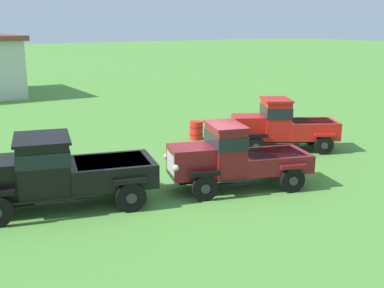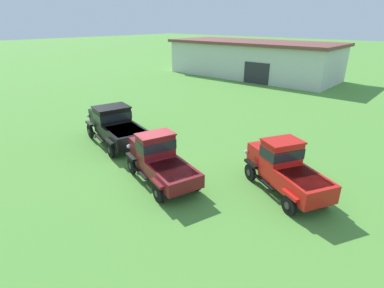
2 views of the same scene
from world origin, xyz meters
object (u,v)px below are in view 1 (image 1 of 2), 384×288
vintage_truck_foreground_near (55,170)px  vintage_truck_second_in_line (234,157)px  vintage_truck_midrow_center (282,125)px  oil_drum_beside_row (196,130)px

vintage_truck_foreground_near → vintage_truck_second_in_line: (5.42, -1.43, -0.07)m
vintage_truck_foreground_near → vintage_truck_midrow_center: vintage_truck_midrow_center is taller
vintage_truck_foreground_near → oil_drum_beside_row: size_ratio=6.95×
vintage_truck_foreground_near → oil_drum_beside_row: vintage_truck_foreground_near is taller
oil_drum_beside_row → vintage_truck_second_in_line: bearing=-112.4°
vintage_truck_second_in_line → vintage_truck_midrow_center: (4.70, 2.86, 0.03)m
vintage_truck_foreground_near → oil_drum_beside_row: 9.52m
vintage_truck_foreground_near → vintage_truck_second_in_line: bearing=-14.8°
vintage_truck_foreground_near → vintage_truck_midrow_center: (10.12, 1.42, -0.03)m
oil_drum_beside_row → vintage_truck_midrow_center: bearing=-60.3°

